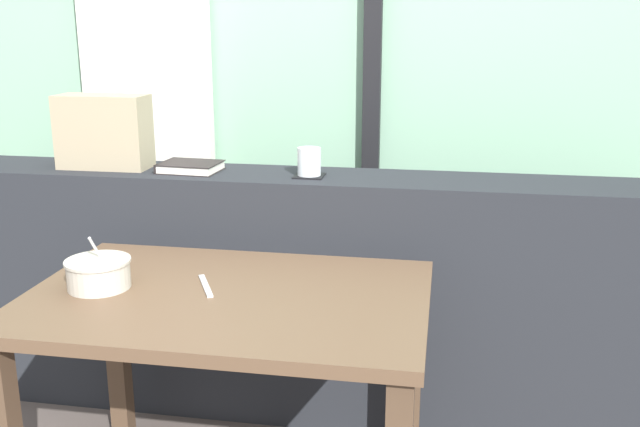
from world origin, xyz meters
The scene contains 11 objects.
outdoor_backdrop centered at (0.00, 1.18, 1.40)m, with size 4.80×0.08×2.80m, color #84B293.
curtain_left_panel centered at (-0.77, 1.08, 1.25)m, with size 0.56×0.06×2.50m, color silver.
window_divider_post centered at (0.18, 1.11, 1.30)m, with size 0.07×0.05×2.60m, color black.
dark_console_ledge centered at (0.00, 0.55, 0.44)m, with size 2.80×0.30×0.89m, color #23262B.
breakfast_table centered at (-0.07, -0.08, 0.59)m, with size 1.08×0.72×0.69m.
coaster_square centered at (0.04, 0.53, 0.89)m, with size 0.10×0.10×0.01m, color black.
juice_glass centered at (0.04, 0.53, 0.94)m, with size 0.08×0.08×0.09m.
closed_book centered at (-0.39, 0.54, 0.90)m, with size 0.21×0.17×0.03m.
throw_pillow centered at (-0.71, 0.55, 1.02)m, with size 0.32×0.14×0.26m, color tan.
soup_bowl centered at (-0.43, -0.10, 0.73)m, with size 0.18×0.18×0.15m.
fork_utensil centered at (-0.14, -0.05, 0.70)m, with size 0.02×0.17×0.01m, color silver.
Camera 1 is at (0.49, -1.81, 1.40)m, focal length 40.24 mm.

